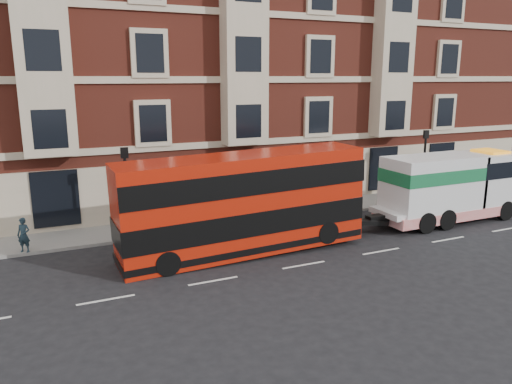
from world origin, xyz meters
TOP-DOWN VIEW (x-y plane):
  - ground at (0.00, 0.00)m, footprint 120.00×120.00m
  - sidewalk at (0.00, 7.50)m, footprint 90.00×3.00m
  - victorian_terrace at (0.50, 15.00)m, footprint 45.00×12.00m
  - lamp_post_west at (-6.00, 6.20)m, footprint 0.35×0.15m
  - lamp_post_east at (12.00, 6.20)m, footprint 0.35×0.15m
  - double_decker_bus at (-1.73, 2.38)m, footprint 10.91×2.50m
  - tow_truck at (10.32, 2.38)m, footprint 8.74×2.58m
  - pedestrian at (-10.53, 6.15)m, footprint 0.67×0.59m

SIDE VIEW (x-z plane):
  - ground at x=0.00m, z-range 0.00..0.00m
  - sidewalk at x=0.00m, z-range 0.00..0.15m
  - pedestrian at x=-10.53m, z-range 0.15..1.69m
  - tow_truck at x=10.32m, z-range 0.11..3.75m
  - double_decker_bus at x=-1.73m, z-range 0.13..4.55m
  - lamp_post_west at x=-6.00m, z-range 0.50..4.85m
  - lamp_post_east at x=12.00m, z-range 0.50..4.85m
  - victorian_terrace at x=0.50m, z-range -0.13..20.27m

